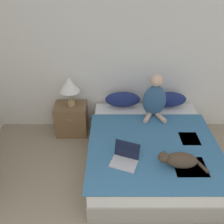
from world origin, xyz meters
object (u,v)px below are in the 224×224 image
(bed, at_px, (151,152))
(cat_tabby, at_px, (180,160))
(pillow_near, at_px, (123,99))
(table_lamp, at_px, (70,85))
(laptop_open, at_px, (125,159))
(person_sitting, at_px, (155,99))
(pillow_far, at_px, (169,100))
(nightstand, at_px, (72,119))

(bed, height_order, cat_tabby, cat_tabby)
(pillow_near, xyz_separation_m, table_lamp, (-0.84, -0.06, 0.29))
(bed, distance_m, pillow_near, 0.99)
(cat_tabby, height_order, laptop_open, laptop_open)
(table_lamp, bearing_deg, person_sitting, -8.62)
(pillow_far, relative_size, nightstand, 1.04)
(nightstand, relative_size, table_lamp, 1.11)
(laptop_open, bearing_deg, nightstand, 145.02)
(pillow_far, bearing_deg, pillow_near, 180.00)
(pillow_far, bearing_deg, person_sitting, -137.85)
(pillow_near, relative_size, nightstand, 1.04)
(bed, distance_m, person_sitting, 0.79)
(bed, xyz_separation_m, nightstand, (-1.24, 0.77, 0.03))
(pillow_far, bearing_deg, laptop_open, -121.20)
(cat_tabby, xyz_separation_m, nightstand, (-1.48, 1.29, -0.32))
(laptop_open, distance_m, table_lamp, 1.52)
(pillow_near, bearing_deg, pillow_far, 0.00)
(pillow_far, distance_m, nightstand, 1.66)
(pillow_far, height_order, cat_tabby, pillow_far)
(pillow_near, bearing_deg, cat_tabby, -65.55)
(pillow_near, bearing_deg, laptop_open, -90.85)
(person_sitting, relative_size, laptop_open, 1.78)
(pillow_far, distance_m, person_sitting, 0.42)
(person_sitting, bearing_deg, cat_tabby, -82.59)
(cat_tabby, bearing_deg, laptop_open, -1.16)
(pillow_far, bearing_deg, table_lamp, -177.91)
(pillow_far, distance_m, laptop_open, 1.50)
(bed, distance_m, pillow_far, 0.99)
(laptop_open, bearing_deg, pillow_near, 109.46)
(table_lamp, bearing_deg, nightstand, -175.96)
(pillow_far, distance_m, cat_tabby, 1.36)
(cat_tabby, relative_size, laptop_open, 1.52)
(bed, bearing_deg, pillow_near, 114.59)
(bed, bearing_deg, person_sitting, 80.69)
(laptop_open, height_order, nightstand, laptop_open)
(cat_tabby, xyz_separation_m, laptop_open, (-0.63, 0.07, -0.05))
(nightstand, bearing_deg, bed, -31.69)
(pillow_far, xyz_separation_m, laptop_open, (-0.78, -1.28, -0.08))
(table_lamp, bearing_deg, laptop_open, -56.11)
(table_lamp, bearing_deg, pillow_near, 3.97)
(bed, relative_size, person_sitting, 2.79)
(laptop_open, bearing_deg, pillow_far, 79.11)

